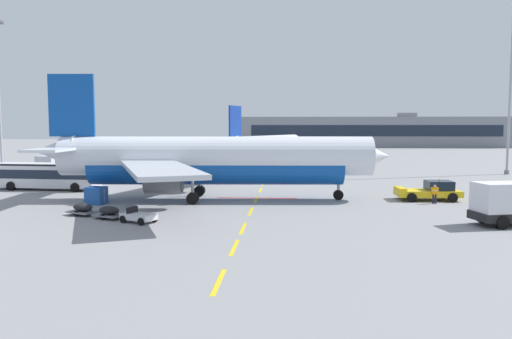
# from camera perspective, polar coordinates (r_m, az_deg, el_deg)

# --- Properties ---
(ground) EXTENTS (400.00, 400.00, 0.00)m
(ground) POSITION_cam_1_polar(r_m,az_deg,el_deg) (70.30, 19.31, -1.17)
(ground) COLOR gray
(apron_paint_markings) EXTENTS (8.00, 93.47, 0.01)m
(apron_paint_markings) POSITION_cam_1_polar(r_m,az_deg,el_deg) (64.46, 0.94, -1.42)
(apron_paint_markings) COLOR yellow
(apron_paint_markings) RESTS_ON ground
(airliner_foreground) EXTENTS (34.79, 34.57, 12.20)m
(airliner_foreground) POSITION_cam_1_polar(r_m,az_deg,el_deg) (48.64, -5.23, 1.14)
(airliner_foreground) COLOR silver
(airliner_foreground) RESTS_ON ground
(pushback_tug) EXTENTS (6.09, 3.35, 2.08)m
(pushback_tug) POSITION_cam_1_polar(r_m,az_deg,el_deg) (51.42, 19.30, -2.33)
(pushback_tug) COLOR yellow
(pushback_tug) RESTS_ON ground
(airliner_mid_left) EXTENTS (28.01, 29.35, 10.64)m
(airliner_mid_left) POSITION_cam_1_polar(r_m,az_deg,el_deg) (95.44, 1.11, 2.73)
(airliner_mid_left) COLOR silver
(airliner_mid_left) RESTS_ON ground
(apron_shuttle_bus) EXTENTS (12.20, 3.71, 3.00)m
(apron_shuttle_bus) POSITION_cam_1_polar(r_m,az_deg,el_deg) (61.22, -22.80, -0.51)
(apron_shuttle_bus) COLOR silver
(apron_shuttle_bus) RESTS_ON ground
(ground_power_truck) EXTENTS (3.06, 7.15, 3.14)m
(ground_power_truck) POSITION_cam_1_polar(r_m,az_deg,el_deg) (75.35, -21.98, 0.40)
(ground_power_truck) COLOR black
(ground_power_truck) RESTS_ON ground
(baggage_train) EXTENTS (8.33, 5.19, 1.14)m
(baggage_train) POSITION_cam_1_polar(r_m,az_deg,el_deg) (40.54, -16.43, -4.69)
(baggage_train) COLOR silver
(baggage_train) RESTS_ON ground
(ground_crew_worker) EXTENTS (0.70, 0.31, 1.78)m
(ground_crew_worker) POSITION_cam_1_polar(r_m,az_deg,el_deg) (49.16, 19.77, -2.53)
(ground_crew_worker) COLOR #191E38
(ground_crew_worker) RESTS_ON ground
(uld_cargo_container) EXTENTS (1.80, 1.77, 1.60)m
(uld_cargo_container) POSITION_cam_1_polar(r_m,az_deg,el_deg) (48.41, -17.82, -2.85)
(uld_cargo_container) COLOR #194C9E
(uld_cargo_container) RESTS_ON ground
(apron_light_mast_far) EXTENTS (1.80, 1.80, 29.49)m
(apron_light_mast_far) POSITION_cam_1_polar(r_m,az_deg,el_deg) (84.09, 27.25, 11.80)
(apron_light_mast_far) COLOR slate
(apron_light_mast_far) RESTS_ON ground
(terminal_satellite) EXTENTS (90.04, 28.05, 11.92)m
(terminal_satellite) POSITION_cam_1_polar(r_m,az_deg,el_deg) (184.52, 12.77, 4.24)
(terminal_satellite) COLOR gray
(terminal_satellite) RESTS_ON ground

